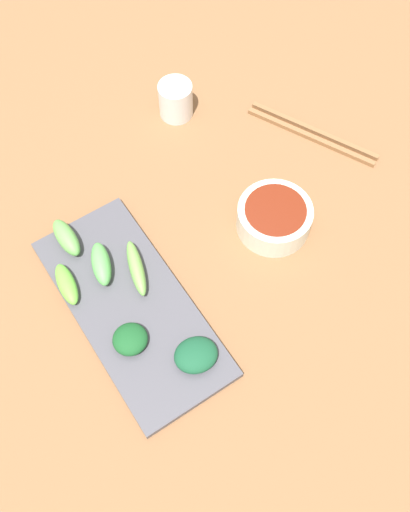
{
  "coord_description": "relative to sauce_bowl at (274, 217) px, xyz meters",
  "views": [
    {
      "loc": [
        0.2,
        0.36,
        0.8
      ],
      "look_at": [
        -0.02,
        0.02,
        0.05
      ],
      "focal_mm": 41.72,
      "sensor_mm": 36.0,
      "label": 1
    }
  ],
  "objects": [
    {
      "name": "broccoli_stalk_3",
      "position": [
        0.28,
        -0.14,
        0.0
      ],
      "size": [
        0.03,
        0.07,
        0.03
      ],
      "primitive_type": "ellipsoid",
      "rotation": [
        0.0,
        0.0,
        -0.0
      ],
      "color": "#66AE51",
      "rests_on": "serving_plate"
    },
    {
      "name": "tabletop",
      "position": [
        0.15,
        -0.02,
        -0.04
      ],
      "size": [
        2.1,
        2.1,
        0.02
      ],
      "primitive_type": "cube",
      "color": "brown",
      "rests_on": "ground"
    },
    {
      "name": "serving_plate",
      "position": [
        0.25,
        0.0,
        -0.02
      ],
      "size": [
        0.15,
        0.34,
        0.01
      ],
      "primitive_type": "cube",
      "color": "#4C4A52",
      "rests_on": "tabletop"
    },
    {
      "name": "tea_cup",
      "position": [
        0.0,
        -0.27,
        0.01
      ],
      "size": [
        0.06,
        0.06,
        0.06
      ],
      "primitive_type": "cylinder",
      "color": "silver",
      "rests_on": "tabletop"
    },
    {
      "name": "broccoli_leafy_4",
      "position": [
        0.21,
        0.12,
        -0.0
      ],
      "size": [
        0.07,
        0.06,
        0.02
      ],
      "primitive_type": "ellipsoid",
      "rotation": [
        0.0,
        0.0,
        -0.24
      ],
      "color": "#184E30",
      "rests_on": "serving_plate"
    },
    {
      "name": "sauce_bowl",
      "position": [
        0.0,
        0.0,
        0.0
      ],
      "size": [
        0.11,
        0.11,
        0.05
      ],
      "color": "silver",
      "rests_on": "tabletop"
    },
    {
      "name": "chopsticks",
      "position": [
        -0.16,
        -0.11,
        -0.02
      ],
      "size": [
        0.12,
        0.22,
        0.01
      ],
      "rotation": [
        0.0,
        0.0,
        0.46
      ],
      "color": "olive",
      "rests_on": "tabletop"
    },
    {
      "name": "broccoli_leafy_2",
      "position": [
        0.28,
        0.05,
        -0.0
      ],
      "size": [
        0.05,
        0.05,
        0.02
      ],
      "primitive_type": "ellipsoid",
      "rotation": [
        0.0,
        0.0,
        0.05
      ],
      "color": "#185024",
      "rests_on": "serving_plate"
    },
    {
      "name": "broccoli_stalk_0",
      "position": [
        0.31,
        -0.07,
        -0.0
      ],
      "size": [
        0.03,
        0.07,
        0.02
      ],
      "primitive_type": "ellipsoid",
      "rotation": [
        0.0,
        0.0,
        -0.14
      ],
      "color": "#67BA3D",
      "rests_on": "serving_plate"
    },
    {
      "name": "broccoli_stalk_5",
      "position": [
        0.25,
        -0.07,
        0.0
      ],
      "size": [
        0.05,
        0.07,
        0.03
      ],
      "primitive_type": "ellipsoid",
      "rotation": [
        0.0,
        0.0,
        -0.33
      ],
      "color": "#5FB858",
      "rests_on": "serving_plate"
    },
    {
      "name": "broccoli_stalk_1",
      "position": [
        0.22,
        -0.04,
        0.0
      ],
      "size": [
        0.05,
        0.09,
        0.03
      ],
      "primitive_type": "ellipsoid",
      "rotation": [
        0.0,
        0.0,
        -0.3
      ],
      "color": "#76B952",
      "rests_on": "serving_plate"
    }
  ]
}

